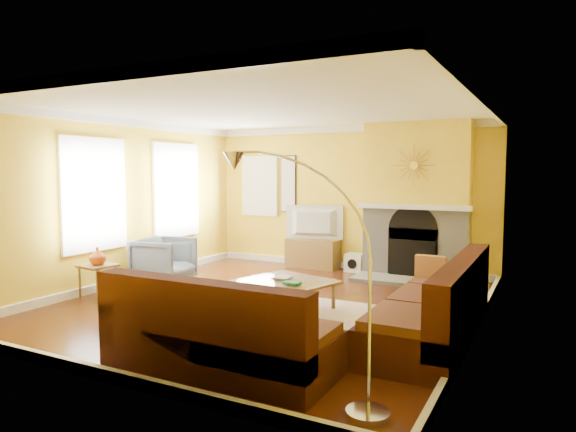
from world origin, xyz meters
The scene contains 27 objects.
floor centered at (0.00, 0.00, -0.01)m, with size 5.50×6.00×0.02m, color #592812.
ceiling centered at (0.00, 0.00, 2.71)m, with size 5.50×6.00×0.02m, color white.
wall_back centered at (0.00, 3.01, 1.35)m, with size 5.50×0.02×2.70m, color yellow.
wall_front centered at (0.00, -3.01, 1.35)m, with size 5.50×0.02×2.70m, color yellow.
wall_left centered at (-2.76, 0.00, 1.35)m, with size 0.02×6.00×2.70m, color yellow.
wall_right centered at (2.76, 0.00, 1.35)m, with size 0.02×6.00×2.70m, color yellow.
baseboard centered at (0.00, 0.00, 0.06)m, with size 5.50×6.00×0.12m, color white, non-canonical shape.
crown_molding centered at (0.00, 0.00, 2.64)m, with size 5.50×6.00×0.12m, color white, non-canonical shape.
window_left_near centered at (-2.72, 1.30, 1.50)m, with size 0.06×1.22×1.72m, color white.
window_left_far centered at (-2.72, -0.60, 1.50)m, with size 0.06×1.22×1.72m, color white.
window_back centered at (-1.90, 2.96, 1.55)m, with size 0.82×0.06×1.22m, color white.
wall_art centered at (-1.25, 2.97, 1.60)m, with size 0.34×0.04×1.14m, color white.
fireplace centered at (1.35, 2.80, 1.35)m, with size 1.80×0.40×2.70m, color #9C9994, non-canonical shape.
mantel centered at (1.35, 2.56, 1.25)m, with size 1.92×0.22×0.08m, color white.
hearth centered at (1.35, 2.25, 0.03)m, with size 1.80×0.70×0.06m, color #9C9994.
sunburst centered at (1.35, 2.57, 1.95)m, with size 0.70×0.04×0.70m, color olive, non-canonical shape.
rug centered at (0.35, -0.30, 0.01)m, with size 2.40×1.80×0.02m, color beige.
sectional_sofa centered at (1.20, -0.85, 0.45)m, with size 3.10×3.70×0.90m, color #391712, non-canonical shape.
coffee_table centered at (0.40, -0.35, 0.22)m, with size 1.11×1.11×0.44m, color white, non-canonical shape.
media_console centered at (-0.60, 2.75, 0.28)m, with size 1.00×0.45×0.55m, color olive.
tv centered at (-0.60, 2.75, 0.87)m, with size 1.12×0.15×0.64m, color black.
subwoofer centered at (0.25, 2.78, 0.17)m, with size 0.33×0.33×0.33m, color white.
armchair centered at (-2.20, 0.35, 0.38)m, with size 0.82×0.84×0.76m, color slate.
side_table centered at (-2.40, -0.85, 0.25)m, with size 0.45×0.45×0.49m, color olive, non-canonical shape.
vase centered at (-2.40, -0.85, 0.62)m, with size 0.25×0.25×0.26m, color #C74C13.
book centered at (0.23, -0.24, 0.45)m, with size 0.21×0.29×0.03m, color white.
arc_lamp centered at (1.76, -2.55, 1.00)m, with size 1.29×0.36×2.00m, color silver, non-canonical shape.
Camera 1 is at (3.48, -6.12, 1.85)m, focal length 32.00 mm.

